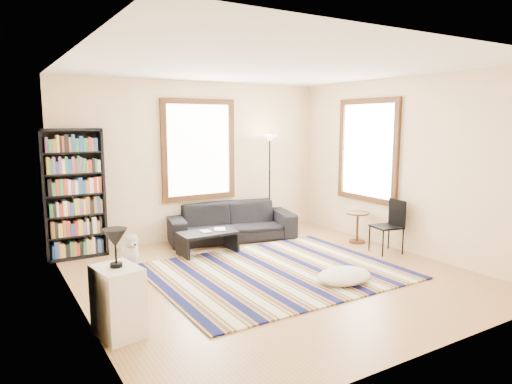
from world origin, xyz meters
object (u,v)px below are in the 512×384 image
coffee_table (208,243)px  white_cabinet (118,301)px  bookshelf (74,194)px  floor_cushion (344,276)px  folding_chair (386,227)px  sofa (231,221)px  dog (128,250)px  side_table (357,227)px  floor_lamp (270,184)px

coffee_table → white_cabinet: size_ratio=1.29×
bookshelf → floor_cushion: bearing=-47.5°
folding_chair → white_cabinet: size_ratio=1.23×
sofa → dog: size_ratio=4.40×
coffee_table → side_table: side_table is taller
bookshelf → dog: size_ratio=3.93×
floor_lamp → dog: 3.07m
bookshelf → floor_lamp: bookshelf is taller
bookshelf → folding_chair: (4.32, -2.32, -0.57)m
dog → bookshelf: bearing=118.2°
side_table → folding_chair: folding_chair is taller
white_cabinet → floor_cushion: bearing=-11.3°
floor_cushion → folding_chair: bearing=25.0°
floor_lamp → side_table: size_ratio=3.44×
bookshelf → coffee_table: bookshelf is taller
bookshelf → dog: bookshelf is taller
floor_lamp → white_cabinet: (-3.60, -2.82, -0.58)m
sofa → side_table: 2.23m
floor_lamp → folding_chair: floor_lamp is taller
sofa → floor_lamp: floor_lamp is taller
sofa → floor_lamp: 1.07m
side_table → dog: (-3.81, 0.74, -0.02)m
bookshelf → white_cabinet: bearing=-92.6°
bookshelf → white_cabinet: (-0.13, -2.99, -0.65)m
bookshelf → folding_chair: size_ratio=2.33×
bookshelf → floor_cushion: bookshelf is taller
bookshelf → coffee_table: bearing=-25.7°
dog → sofa: bearing=12.5°
coffee_table → bookshelf: bearing=154.3°
sofa → floor_lamp: bearing=19.3°
sofa → floor_cushion: (0.20, -2.77, -0.23)m
folding_chair → white_cabinet: (-4.45, -0.67, -0.08)m
coffee_table → white_cabinet: 2.89m
floor_lamp → white_cabinet: size_ratio=2.66×
sofa → white_cabinet: size_ratio=3.20×
sofa → floor_cushion: 2.78m
floor_lamp → white_cabinet: floor_lamp is taller
floor_cushion → dog: (-2.23, 2.16, 0.16)m
folding_chair → dog: 4.04m
coffee_table → side_table: size_ratio=1.67×
floor_cushion → floor_lamp: (0.68, 2.87, 0.83)m
bookshelf → floor_cushion: (2.78, -3.04, -0.90)m
floor_cushion → floor_lamp: size_ratio=0.41×
dog → folding_chair: bearing=-25.0°
side_table → sofa: bearing=143.0°
floor_cushion → coffee_table: bearing=113.9°
sofa → dog: 2.12m
side_table → folding_chair: (-0.05, -0.71, 0.16)m
floor_lamp → white_cabinet: bearing=-141.9°
side_table → dog: 3.89m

